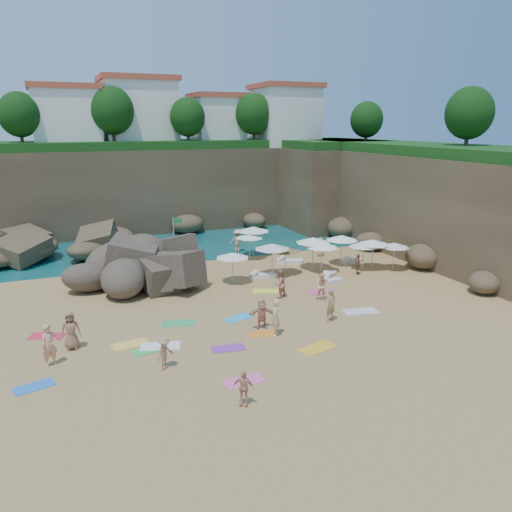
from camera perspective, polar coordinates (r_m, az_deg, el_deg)
name	(u,v)px	position (r m, az deg, el deg)	size (l,w,h in m)	color
ground	(244,303)	(30.02, -1.35, -5.43)	(120.00, 120.00, 0.00)	tan
seawater	(149,218)	(58.12, -12.09, 4.24)	(120.00, 120.00, 0.00)	#0C4751
cliff_back	(176,187)	(53.08, -9.18, 7.76)	(44.00, 8.00, 8.00)	brown
cliff_right	(416,201)	(45.41, 17.81, 6.06)	(8.00, 30.00, 8.00)	brown
cliff_corner	(325,186)	(54.01, 7.94, 7.93)	(10.00, 12.00, 8.00)	brown
rock_promontory	(45,257)	(43.56, -22.93, -0.15)	(12.00, 7.00, 2.00)	brown
clifftop_buildings	(180,115)	(53.69, -8.68, 15.61)	(28.48, 9.48, 7.00)	white
clifftop_trees	(216,114)	(48.16, -4.62, 15.85)	(35.60, 23.82, 4.40)	#11380F
rock_outcrop	(130,285)	(34.40, -14.21, -3.22)	(8.11, 6.09, 3.25)	brown
flag_pole	(175,234)	(37.98, -9.20, 2.46)	(0.72, 0.20, 3.72)	silver
parasol_0	(253,229)	(40.06, -0.31, 3.10)	(2.58, 2.58, 2.44)	silver
parasol_1	(232,255)	(33.22, -2.71, 0.08)	(2.24, 2.24, 2.12)	silver
parasol_2	(250,236)	(39.22, -0.74, 2.31)	(2.16, 2.16, 2.04)	silver
parasol_3	(373,242)	(37.40, 13.26, 1.55)	(2.36, 2.36, 2.23)	silver
parasol_4	(322,245)	(35.88, 7.53, 1.26)	(2.36, 2.36, 2.23)	silver
parasol_5	(272,246)	(34.65, 1.88, 1.11)	(2.50, 2.50, 2.37)	silver
parasol_6	(285,249)	(35.30, 3.39, 0.78)	(2.11, 2.11, 2.00)	silver
parasol_7	(363,244)	(37.15, 12.15, 1.29)	(2.19, 2.19, 2.07)	silver
parasol_8	(313,240)	(36.52, 6.55, 1.81)	(2.56, 2.56, 2.42)	silver
parasol_9	(342,238)	(38.07, 9.78, 2.06)	(2.43, 2.43, 2.30)	silver
parasol_11	(395,245)	(37.63, 15.55, 1.21)	(2.16, 2.16, 2.04)	silver
lounger_0	(193,264)	(37.94, -7.23, -0.92)	(2.05, 0.68, 0.32)	silver
lounger_1	(263,276)	(34.81, 0.77, -2.28)	(1.85, 0.62, 0.29)	silver
lounger_2	(352,261)	(39.21, 10.94, -0.59)	(1.75, 0.58, 0.27)	silver
lounger_3	(330,281)	(33.99, 8.46, -2.89)	(1.74, 0.58, 0.27)	silver
lounger_4	(290,261)	(38.45, 3.89, -0.63)	(2.01, 0.67, 0.31)	white
lounger_5	(329,275)	(35.47, 8.39, -2.15)	(1.61, 0.54, 0.25)	silver
towel_0	(34,387)	(22.97, -24.01, -13.47)	(1.58, 0.79, 0.03)	blue
towel_1	(243,381)	(21.49, -1.45, -14.11)	(1.70, 0.85, 0.03)	pink
towel_2	(264,334)	(25.85, 0.87, -8.87)	(1.49, 0.75, 0.03)	orange
towel_3	(150,349)	(24.74, -12.02, -10.34)	(1.75, 0.88, 0.03)	green
towel_4	(131,344)	(25.42, -14.15, -9.77)	(1.74, 0.87, 0.03)	yellow
towel_5	(160,346)	(24.92, -10.89, -10.09)	(1.91, 0.95, 0.03)	white
towel_6	(228,348)	(24.33, -3.19, -10.48)	(1.60, 0.80, 0.03)	purple
towel_7	(47,336)	(27.69, -22.79, -8.43)	(1.72, 0.86, 0.03)	#DA2647
towel_8	(238,318)	(27.83, -2.03, -7.09)	(1.65, 0.82, 0.03)	#2AAAE2
towel_9	(321,291)	(32.32, 7.50, -4.03)	(1.92, 0.96, 0.03)	#D95477
towel_10	(317,348)	(24.49, 7.03, -10.39)	(1.89, 0.95, 0.03)	yellow
towel_11	(179,323)	(27.44, -8.81, -7.59)	(1.79, 0.89, 0.03)	#2FA75D
towel_12	(266,291)	(32.12, 1.11, -4.02)	(1.67, 0.84, 0.03)	#FDFA42
towel_13	(360,311)	(29.37, 11.85, -6.20)	(1.95, 0.97, 0.03)	silver
person_stand_0	(49,345)	(24.13, -22.54, -9.39)	(0.71, 0.46, 1.94)	tan
person_stand_1	(280,284)	(30.75, 2.74, -3.18)	(0.87, 0.68, 1.79)	tan
person_stand_2	(237,241)	(41.69, -2.15, 1.76)	(1.23, 0.51, 1.91)	#E69882
person_stand_3	(358,264)	(36.21, 11.55, -0.93)	(0.86, 0.36, 1.47)	#8C5346
person_stand_4	(320,247)	(40.68, 7.36, 1.04)	(0.75, 0.41, 1.54)	tan
person_stand_5	(106,266)	(35.67, -16.77, -1.12)	(1.80, 0.52, 1.94)	tan
person_stand_6	(275,317)	(25.36, 2.23, -7.02)	(0.71, 0.46, 1.93)	#E3BF81
person_lie_0	(165,364)	(22.78, -10.32, -12.08)	(0.92, 1.42, 0.38)	tan
person_lie_1	(243,401)	(19.84, -1.45, -16.24)	(0.83, 1.41, 0.34)	#DF977E
person_lie_2	(72,344)	(25.71, -20.27, -9.42)	(0.91, 1.86, 0.50)	#8F6447
person_lie_3	(262,324)	(26.47, 0.68, -7.83)	(1.42, 1.53, 0.41)	tan
person_lie_4	(331,317)	(27.68, 8.52, -6.93)	(0.66, 1.81, 0.43)	#A47C52
person_lie_5	(322,295)	(30.69, 7.55, -4.47)	(0.81, 1.66, 0.63)	#F9B88D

